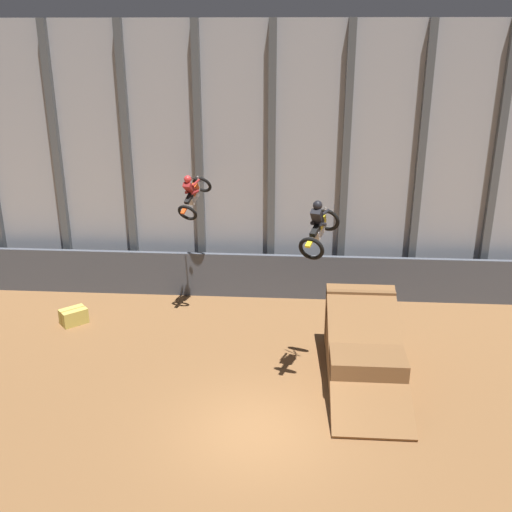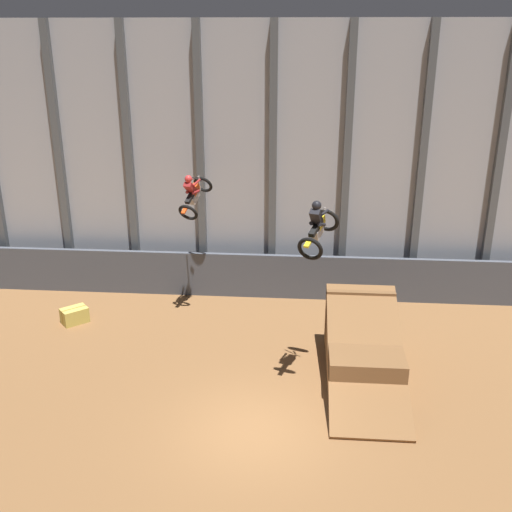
{
  "view_description": "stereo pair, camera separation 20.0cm",
  "coord_description": "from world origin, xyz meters",
  "views": [
    {
      "loc": [
        0.94,
        -13.14,
        9.96
      ],
      "look_at": [
        -0.31,
        5.04,
        3.07
      ],
      "focal_mm": 42.0,
      "sensor_mm": 36.0,
      "label": 1
    },
    {
      "loc": [
        1.14,
        -13.13,
        9.96
      ],
      "look_at": [
        -0.31,
        5.04,
        3.07
      ],
      "focal_mm": 42.0,
      "sensor_mm": 36.0,
      "label": 2
    }
  ],
  "objects": [
    {
      "name": "rider_bike_right_air",
      "position": [
        1.6,
        2.68,
        4.85
      ],
      "size": [
        1.27,
        1.89,
        1.64
      ],
      "rotation": [
        0.31,
        0.0,
        -0.36
      ],
      "color": "black"
    },
    {
      "name": "arena_back_wall",
      "position": [
        0.0,
        9.37,
        5.19
      ],
      "size": [
        32.0,
        0.4,
        10.38
      ],
      "color": "#A3A8B2",
      "rests_on": "ground_plane"
    },
    {
      "name": "lower_barrier",
      "position": [
        0.0,
        8.58,
        0.89
      ],
      "size": [
        31.36,
        0.2,
        1.78
      ],
      "color": "#474C56",
      "rests_on": "ground_plane"
    },
    {
      "name": "dirt_ramp",
      "position": [
        3.13,
        3.39,
        0.75
      ],
      "size": [
        2.22,
        5.33,
        2.24
      ],
      "color": "brown",
      "rests_on": "ground_plane"
    },
    {
      "name": "ground_plane",
      "position": [
        0.0,
        0.0,
        0.0
      ],
      "size": [
        60.0,
        60.0,
        0.0
      ],
      "primitive_type": "plane",
      "color": "brown"
    },
    {
      "name": "hay_bale_trackside",
      "position": [
        -6.97,
        5.8,
        0.28
      ],
      "size": [
        1.07,
        1.05,
        0.57
      ],
      "rotation": [
        0.0,
        0.0,
        0.73
      ],
      "color": "#CCB751",
      "rests_on": "ground_plane"
    },
    {
      "name": "rider_bike_left_air",
      "position": [
        -2.7,
        7.23,
        4.52
      ],
      "size": [
        1.21,
        1.87,
        1.7
      ],
      "rotation": [
        0.55,
        0.0,
        -0.31
      ],
      "color": "black"
    }
  ]
}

